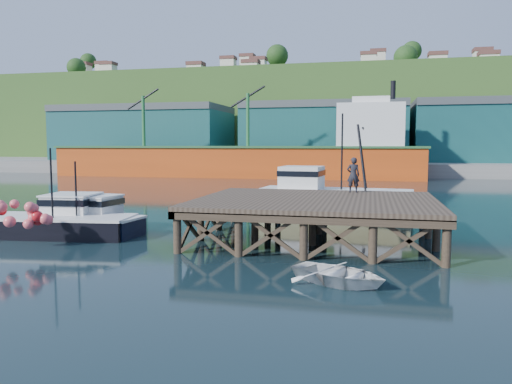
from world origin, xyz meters
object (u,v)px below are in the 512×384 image
(dinghy, at_px, (339,274))
(dockworker, at_px, (353,175))
(boat_navy, at_px, (88,219))
(boat_black, at_px, (63,220))
(trawler, at_px, (331,194))

(dinghy, distance_m, dockworker, 12.13)
(boat_navy, distance_m, dinghy, 15.66)
(boat_black, height_order, dockworker, boat_black)
(boat_black, bearing_deg, boat_navy, 33.19)
(dockworker, bearing_deg, boat_black, 11.49)
(trawler, bearing_deg, boat_navy, -134.70)
(dinghy, bearing_deg, boat_black, 95.04)
(boat_black, distance_m, dinghy, 16.22)
(boat_navy, bearing_deg, dockworker, 25.71)
(trawler, height_order, dockworker, trawler)
(trawler, bearing_deg, dockworker, -67.53)
(boat_navy, bearing_deg, boat_black, -133.57)
(boat_navy, bearing_deg, dinghy, -19.73)
(boat_black, bearing_deg, trawler, 33.18)
(boat_black, bearing_deg, dinghy, -28.79)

